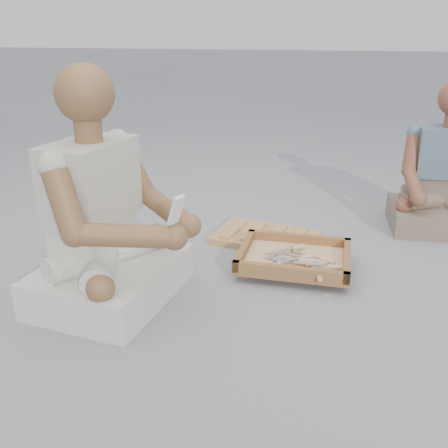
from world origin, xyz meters
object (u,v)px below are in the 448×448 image
(tool_tray, at_px, (294,258))
(companion, at_px, (444,182))
(carved_panel, at_px, (265,237))
(craftsman, at_px, (105,225))

(tool_tray, bearing_deg, companion, 47.46)
(carved_panel, height_order, tool_tray, tool_tray)
(tool_tray, relative_size, craftsman, 0.56)
(carved_panel, distance_m, tool_tray, 0.36)
(carved_panel, xyz_separation_m, tool_tray, (0.20, -0.30, 0.04))
(carved_panel, relative_size, tool_tray, 1.00)
(carved_panel, relative_size, companion, 0.65)
(tool_tray, height_order, craftsman, craftsman)
(carved_panel, height_order, craftsman, craftsman)
(carved_panel, xyz_separation_m, craftsman, (-0.49, -0.77, 0.30))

